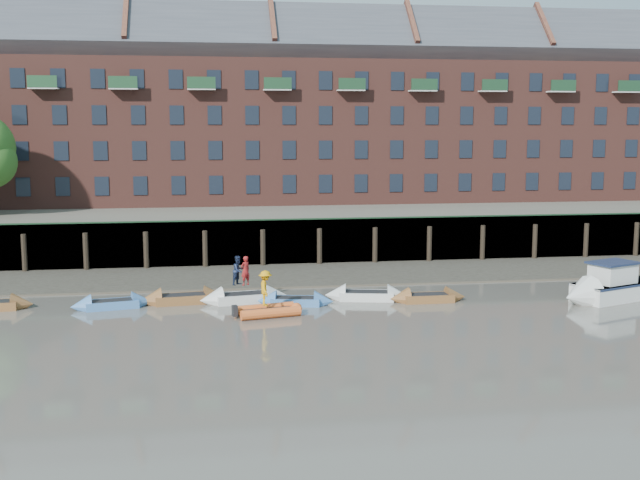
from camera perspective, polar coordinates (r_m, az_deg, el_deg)
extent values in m
plane|color=#615C53|center=(35.46, 1.93, -7.89)|extent=(220.00, 220.00, 0.00)
cube|color=#3D382F|center=(52.80, -1.59, -2.53)|extent=(110.00, 8.00, 0.50)
cube|color=#4C4336|center=(49.49, -1.11, -3.26)|extent=(110.00, 1.60, 0.10)
cube|color=#2D2A26|center=(56.85, -2.12, -0.13)|extent=(110.00, 0.80, 3.20)
cylinder|color=black|center=(57.15, -20.29, -0.90)|extent=(0.36, 0.36, 2.60)
cylinder|color=black|center=(56.46, -16.32, -0.82)|extent=(0.36, 0.36, 2.60)
cylinder|color=black|center=(56.04, -12.26, -0.75)|extent=(0.36, 0.36, 2.60)
cylinder|color=black|center=(55.91, -8.17, -0.66)|extent=(0.36, 0.36, 2.60)
cylinder|color=black|center=(56.07, -4.08, -0.57)|extent=(0.36, 0.36, 2.60)
cylinder|color=black|center=(56.51, -0.03, -0.48)|extent=(0.36, 0.36, 2.60)
cylinder|color=black|center=(57.22, 3.93, -0.40)|extent=(0.36, 0.36, 2.60)
cylinder|color=black|center=(58.20, 7.78, -0.31)|extent=(0.36, 0.36, 2.60)
cylinder|color=black|center=(59.44, 11.49, -0.22)|extent=(0.36, 0.36, 2.60)
cylinder|color=black|center=(60.91, 15.03, -0.14)|extent=(0.36, 0.36, 2.60)
cylinder|color=black|center=(62.61, 18.39, -0.06)|extent=(0.36, 0.36, 2.60)
cylinder|color=black|center=(64.51, 21.56, 0.02)|extent=(0.36, 0.36, 2.60)
cube|color=#264C2D|center=(56.34, -2.10, 1.48)|extent=(110.00, 0.06, 0.10)
cube|color=#5E594D|center=(70.27, -3.35, 1.45)|extent=(110.00, 28.00, 3.20)
cube|color=brown|center=(70.78, -3.47, 7.67)|extent=(80.00, 10.00, 12.00)
cube|color=#42444C|center=(71.09, -3.52, 13.48)|extent=(80.60, 15.56, 15.56)
cube|color=black|center=(67.11, -20.35, 3.56)|extent=(1.10, 0.12, 1.50)
cube|color=black|center=(66.55, -17.82, 3.64)|extent=(1.10, 0.12, 1.50)
cube|color=black|center=(66.13, -15.25, 3.72)|extent=(1.10, 0.12, 1.50)
cube|color=black|center=(65.84, -12.65, 3.79)|extent=(1.10, 0.12, 1.50)
cube|color=black|center=(65.69, -10.04, 3.85)|extent=(1.10, 0.12, 1.50)
cube|color=black|center=(65.68, -7.42, 3.91)|extent=(1.10, 0.12, 1.50)
cube|color=black|center=(65.80, -4.80, 3.96)|extent=(1.10, 0.12, 1.50)
cube|color=black|center=(66.06, -2.19, 4.00)|extent=(1.10, 0.12, 1.50)
cube|color=black|center=(66.45, 0.38, 4.03)|extent=(1.10, 0.12, 1.50)
cube|color=black|center=(66.98, 2.93, 4.05)|extent=(1.10, 0.12, 1.50)
cube|color=black|center=(67.63, 5.43, 4.06)|extent=(1.10, 0.12, 1.50)
cube|color=black|center=(68.41, 7.87, 4.07)|extent=(1.10, 0.12, 1.50)
cube|color=black|center=(69.31, 10.26, 4.07)|extent=(1.10, 0.12, 1.50)
cube|color=black|center=(70.33, 12.58, 4.06)|extent=(1.10, 0.12, 1.50)
cube|color=black|center=(71.46, 14.83, 4.05)|extent=(1.10, 0.12, 1.50)
cube|color=black|center=(72.69, 17.01, 4.03)|extent=(1.10, 0.12, 1.50)
cube|color=black|center=(74.03, 19.12, 4.00)|extent=(1.10, 0.12, 1.50)
cube|color=black|center=(75.46, 21.14, 3.97)|extent=(1.10, 0.12, 1.50)
cube|color=black|center=(66.97, -20.47, 5.95)|extent=(1.10, 0.12, 1.50)
cube|color=black|center=(66.41, -17.93, 6.05)|extent=(1.10, 0.12, 1.50)
cube|color=black|center=(65.99, -15.34, 6.14)|extent=(1.10, 0.12, 1.50)
cube|color=black|center=(65.70, -12.73, 6.23)|extent=(1.10, 0.12, 1.50)
cube|color=black|center=(65.55, -10.10, 6.29)|extent=(1.10, 0.12, 1.50)
cube|color=black|center=(65.53, -7.46, 6.35)|extent=(1.10, 0.12, 1.50)
cube|color=black|center=(65.65, -4.83, 6.39)|extent=(1.10, 0.12, 1.50)
cube|color=black|center=(65.91, -2.21, 6.42)|extent=(1.10, 0.12, 1.50)
cube|color=black|center=(66.31, 0.39, 6.44)|extent=(1.10, 0.12, 1.50)
cube|color=black|center=(66.83, 2.94, 6.44)|extent=(1.10, 0.12, 1.50)
cube|color=black|center=(67.49, 5.46, 6.43)|extent=(1.10, 0.12, 1.50)
cube|color=black|center=(68.27, 7.92, 6.41)|extent=(1.10, 0.12, 1.50)
cube|color=black|center=(69.17, 10.32, 6.38)|extent=(1.10, 0.12, 1.50)
cube|color=black|center=(70.19, 12.65, 6.34)|extent=(1.10, 0.12, 1.50)
cube|color=black|center=(71.32, 14.92, 6.29)|extent=(1.10, 0.12, 1.50)
cube|color=black|center=(72.56, 17.11, 6.23)|extent=(1.10, 0.12, 1.50)
cube|color=black|center=(73.90, 19.22, 6.17)|extent=(1.10, 0.12, 1.50)
cube|color=black|center=(75.33, 21.25, 6.10)|extent=(1.10, 0.12, 1.50)
cube|color=black|center=(66.94, -20.59, 8.34)|extent=(1.10, 0.12, 1.50)
cube|color=black|center=(66.38, -18.03, 8.46)|extent=(1.10, 0.12, 1.50)
cube|color=black|center=(65.96, -15.44, 8.57)|extent=(1.10, 0.12, 1.50)
cube|color=black|center=(65.67, -12.81, 8.67)|extent=(1.10, 0.12, 1.50)
cube|color=black|center=(65.52, -10.16, 8.74)|extent=(1.10, 0.12, 1.50)
cube|color=black|center=(65.51, -7.51, 8.80)|extent=(1.10, 0.12, 1.50)
cube|color=black|center=(65.63, -4.86, 8.84)|extent=(1.10, 0.12, 1.50)
cube|color=black|center=(65.89, -2.22, 8.86)|extent=(1.10, 0.12, 1.50)
cube|color=black|center=(66.28, 0.39, 8.86)|extent=(1.10, 0.12, 1.50)
cube|color=black|center=(66.81, 2.96, 8.84)|extent=(1.10, 0.12, 1.50)
cube|color=black|center=(67.46, 5.49, 8.81)|extent=(1.10, 0.12, 1.50)
cube|color=black|center=(68.24, 7.97, 8.76)|extent=(1.10, 0.12, 1.50)
cube|color=black|center=(69.15, 10.38, 8.70)|extent=(1.10, 0.12, 1.50)
cube|color=black|center=(70.17, 12.73, 8.63)|extent=(1.10, 0.12, 1.50)
cube|color=black|center=(71.30, 15.00, 8.54)|extent=(1.10, 0.12, 1.50)
cube|color=black|center=(72.53, 17.20, 8.44)|extent=(1.10, 0.12, 1.50)
cube|color=black|center=(73.87, 19.32, 8.34)|extent=(1.10, 0.12, 1.50)
cube|color=black|center=(75.31, 21.36, 8.22)|extent=(1.10, 0.12, 1.50)
cube|color=black|center=(67.03, -20.72, 10.73)|extent=(1.10, 0.12, 1.50)
cube|color=black|center=(66.48, -18.14, 10.87)|extent=(1.10, 0.12, 1.50)
cube|color=black|center=(66.05, -15.53, 11.00)|extent=(1.10, 0.12, 1.50)
cube|color=black|center=(65.77, -12.89, 11.11)|extent=(1.10, 0.12, 1.50)
cube|color=black|center=(65.61, -10.22, 11.19)|extent=(1.10, 0.12, 1.50)
cube|color=black|center=(65.60, -7.55, 11.25)|extent=(1.10, 0.12, 1.50)
cube|color=black|center=(65.72, -4.89, 11.28)|extent=(1.10, 0.12, 1.50)
cube|color=black|center=(65.98, -2.24, 11.29)|extent=(1.10, 0.12, 1.50)
cube|color=black|center=(66.37, 0.39, 11.28)|extent=(1.10, 0.12, 1.50)
cube|color=black|center=(66.90, 2.98, 11.24)|extent=(1.10, 0.12, 1.50)
cube|color=black|center=(67.55, 5.52, 11.19)|extent=(1.10, 0.12, 1.50)
cube|color=black|center=(68.33, 8.01, 11.11)|extent=(1.10, 0.12, 1.50)
cube|color=black|center=(69.23, 10.44, 11.02)|extent=(1.10, 0.12, 1.50)
cube|color=black|center=(70.25, 12.80, 10.91)|extent=(1.10, 0.12, 1.50)
cube|color=black|center=(71.38, 15.08, 10.78)|extent=(1.10, 0.12, 1.50)
cube|color=black|center=(72.62, 17.29, 10.65)|extent=(1.10, 0.12, 1.50)
cube|color=black|center=(73.96, 19.43, 10.50)|extent=(1.10, 0.12, 1.50)
cube|color=black|center=(75.39, 21.48, 10.35)|extent=(1.10, 0.12, 1.50)
cone|color=brown|center=(46.24, -20.38, -4.31)|extent=(1.17, 1.35, 1.30)
cube|color=#457ABD|center=(44.87, -14.59, -4.44)|extent=(2.98, 1.80, 0.43)
cone|color=#457ABD|center=(45.05, -12.53, -4.32)|extent=(1.32, 1.45, 1.26)
cone|color=#457ABD|center=(44.74, -16.66, -4.55)|extent=(1.32, 1.45, 1.26)
cube|color=black|center=(44.82, -14.59, -4.19)|extent=(2.46, 1.40, 0.06)
cube|color=brown|center=(45.28, -9.71, -4.14)|extent=(3.23, 1.75, 0.48)
cone|color=brown|center=(45.48, -7.45, -4.04)|extent=(1.36, 1.53, 1.39)
cone|color=brown|center=(45.15, -11.99, -4.24)|extent=(1.36, 1.53, 1.39)
cube|color=black|center=(45.23, -9.71, -3.87)|extent=(2.68, 1.35, 0.06)
cube|color=silver|center=(45.06, -5.43, -4.11)|extent=(3.39, 1.97, 0.50)
cone|color=silver|center=(45.50, -3.14, -3.97)|extent=(1.47, 1.63, 1.44)
cone|color=silver|center=(44.70, -7.76, -4.25)|extent=(1.47, 1.63, 1.44)
cube|color=black|center=(45.01, -5.43, -3.83)|extent=(2.81, 1.52, 0.06)
cube|color=#457ABD|center=(44.20, -1.77, -4.37)|extent=(2.87, 1.69, 0.42)
cone|color=#457ABD|center=(44.12, 0.27, -4.39)|extent=(1.25, 1.39, 1.22)
cone|color=#457ABD|center=(44.33, -3.80, -4.35)|extent=(1.25, 1.39, 1.22)
cube|color=black|center=(44.16, -1.77, -4.13)|extent=(2.37, 1.31, 0.06)
cube|color=silver|center=(45.55, 3.33, -3.97)|extent=(3.26, 1.97, 0.48)
cone|color=silver|center=(45.59, 5.57, -3.98)|extent=(1.44, 1.59, 1.37)
cone|color=silver|center=(45.59, 1.09, -3.95)|extent=(1.44, 1.59, 1.37)
cube|color=black|center=(45.51, 3.33, -3.70)|extent=(2.69, 1.53, 0.06)
cube|color=brown|center=(45.42, 7.67, -4.09)|extent=(2.79, 1.26, 0.44)
cone|color=brown|center=(45.89, 9.63, -4.01)|extent=(1.09, 1.26, 1.26)
cone|color=brown|center=(45.00, 5.67, -4.17)|extent=(1.09, 1.26, 1.26)
cube|color=black|center=(45.37, 7.68, -3.85)|extent=(2.33, 0.95, 0.06)
cylinder|color=orange|center=(42.32, -3.96, -4.89)|extent=(3.20, 1.19, 0.52)
cylinder|color=orange|center=(41.30, -3.51, -5.21)|extent=(3.20, 1.19, 0.52)
sphere|color=orange|center=(42.29, -1.69, -4.88)|extent=(0.60, 0.60, 0.60)
cube|color=black|center=(41.81, -3.74, -5.05)|extent=(2.76, 1.45, 0.18)
cube|color=silver|center=(48.69, 20.37, -3.38)|extent=(5.80, 4.02, 0.98)
cone|color=silver|center=(46.34, 17.88, -3.83)|extent=(2.51, 2.71, 2.19)
cube|color=#19233F|center=(48.60, 20.39, -2.88)|extent=(5.82, 4.06, 0.12)
cube|color=silver|center=(48.16, 20.10, -2.23)|extent=(2.74, 2.37, 1.09)
cube|color=#19233F|center=(48.06, 20.13, -1.52)|extent=(3.12, 2.69, 0.11)
imported|color=maroon|center=(44.74, -5.33, -2.18)|extent=(0.72, 0.67, 1.65)
imported|color=#19233F|center=(44.86, -5.82, -2.16)|extent=(1.00, 1.01, 1.65)
imported|color=orange|center=(41.48, -3.90, -3.43)|extent=(0.72, 1.21, 1.84)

